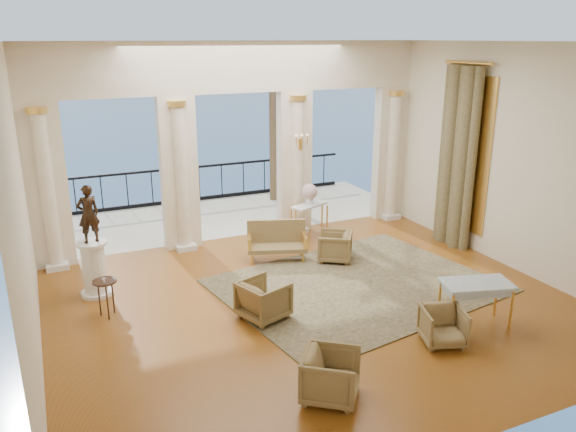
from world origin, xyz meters
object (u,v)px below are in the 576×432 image
armchair_b (443,324)px  armchair_c (335,245)px  armchair_a (331,374)px  statue (88,214)px  pedestal (95,270)px  console_table (309,210)px  game_table (477,287)px  armchair_d (264,298)px  settee (277,241)px  side_table (105,286)px

armchair_b → armchair_c: bearing=106.8°
armchair_a → statue: bearing=65.8°
pedestal → console_table: size_ratio=1.06×
armchair_b → game_table: game_table is taller
armchair_a → armchair_c: bearing=7.8°
armchair_b → statue: size_ratio=0.61×
armchair_d → settee: settee is taller
armchair_a → armchair_d: 2.43m
side_table → armchair_b: bearing=-33.6°
game_table → armchair_d: bearing=168.3°
armchair_d → statue: (-2.49, 2.11, 1.21)m
console_table → side_table: size_ratio=1.49×
armchair_d → console_table: bearing=-57.1°
settee → side_table: settee is taller
statue → side_table: (0.08, -0.95, -1.01)m
settee → armchair_a: bearing=-86.1°
armchair_d → settee: bearing=-47.6°
armchair_b → armchair_d: armchair_d is taller
pedestal → side_table: pedestal is taller
armchair_d → console_table: console_table is taller
armchair_a → armchair_b: (2.26, 0.51, -0.04)m
armchair_a → armchair_b: size_ratio=1.13×
game_table → side_table: bearing=169.4°
armchair_a → settee: size_ratio=0.54×
pedestal → game_table: bearing=-34.0°
settee → console_table: bearing=53.0°
armchair_b → armchair_d: bearing=157.9°
armchair_b → console_table: size_ratio=0.66×
armchair_b → pedestal: bearing=158.3°
armchair_d → statue: 3.48m
armchair_c → settee: bearing=-85.0°
armchair_b → settee: bearing=121.4°
armchair_b → game_table: bearing=36.1°
armchair_c → game_table: 3.52m
armchair_a → statue: statue is taller
side_table → settee: bearing=18.3°
game_table → pedestal: bearing=162.5°
armchair_b → statue: bearing=158.3°
armchair_a → pedestal: 5.17m
armchair_d → settee: (1.26, 2.38, 0.04)m
armchair_c → armchair_d: bearing=-19.0°
console_table → side_table: 5.23m
armchair_c → armchair_b: bearing=32.0°
game_table → console_table: size_ratio=1.26×
side_table → console_table: bearing=22.4°
armchair_d → armchair_a: bearing=159.6°
armchair_c → console_table: (0.07, 1.38, 0.37)m
armchair_d → side_table: armchair_d is taller
settee → console_table: 1.43m
armchair_a → pedestal: (-2.46, 4.54, 0.14)m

